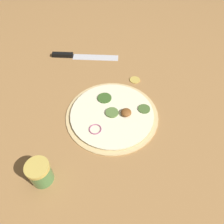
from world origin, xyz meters
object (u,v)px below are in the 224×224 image
(knife, at_px, (75,56))
(spice_jar, at_px, (40,173))
(pizza, at_px, (112,114))
(loose_cap, at_px, (135,80))

(knife, height_order, spice_jar, spice_jar)
(knife, xyz_separation_m, spice_jar, (0.18, 0.54, 0.03))
(pizza, height_order, spice_jar, spice_jar)
(knife, xyz_separation_m, loose_cap, (-0.21, 0.22, -0.00))
(spice_jar, bearing_deg, pizza, -145.55)
(spice_jar, bearing_deg, loose_cap, -140.07)
(pizza, height_order, knife, pizza)
(pizza, relative_size, spice_jar, 4.25)
(knife, relative_size, loose_cap, 7.03)
(knife, bearing_deg, spice_jar, -89.88)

